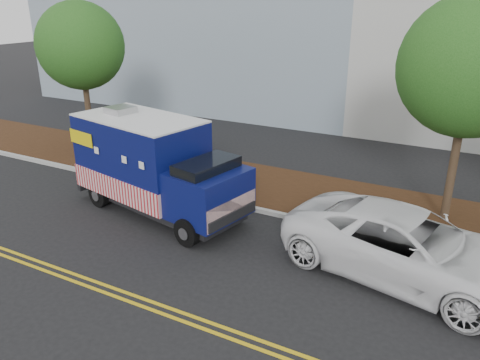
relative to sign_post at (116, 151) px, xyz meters
The scene contains 10 objects.
ground 4.70m from the sign_post, 19.93° to the right, with size 120.00×120.00×0.00m, color black.
curb 4.42m from the sign_post, ahead, with size 120.00×0.18×0.15m, color #9E9E99.
mulch_strip 4.83m from the sign_post, 24.52° to the left, with size 120.00×4.00×0.15m, color black.
centerline_near 7.46m from the sign_post, 54.53° to the right, with size 120.00×0.10×0.01m, color gold.
centerline_far 7.67m from the sign_post, 55.62° to the right, with size 120.00×0.10×0.01m, color gold.
tree_a 5.26m from the sign_post, 149.96° to the left, with size 3.77×3.77×6.86m.
tree_c 12.92m from the sign_post, ahead, with size 4.20×4.20×7.17m.
sign_post is the anchor object (origin of this frame).
food_truck 3.57m from the sign_post, 27.58° to the right, with size 6.85×3.63×3.43m.
white_car 11.75m from the sign_post, ahead, with size 3.00×6.51×1.81m, color white.
Camera 1 is at (8.47, -11.86, 6.96)m, focal length 35.00 mm.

